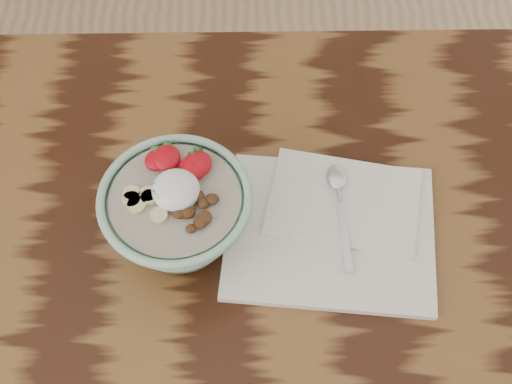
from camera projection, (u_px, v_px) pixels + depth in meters
table at (223, 304)px, 103.62cm from camera, size 160.00×90.00×75.00cm
breakfast_bowl at (178, 213)px, 93.03cm from camera, size 19.80×19.80×13.53cm
napkin at (333, 226)px, 99.01cm from camera, size 30.87×26.57×1.76cm
spoon at (338, 191)px, 100.34cm from camera, size 3.06×17.07×0.89cm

